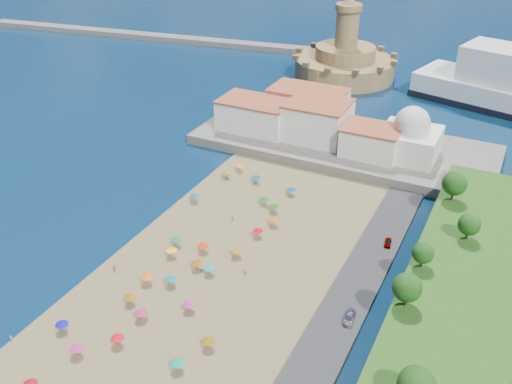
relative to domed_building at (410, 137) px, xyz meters
The scene contains 11 objects.
ground 77.60m from the domed_building, 112.91° to the right, with size 700.00×700.00×0.00m, color #071938.
terrace 21.44m from the domed_building, behind, with size 90.00×36.00×3.00m, color #59544C.
jetty 56.51m from the domed_building, 138.62° to the left, with size 18.00×70.00×2.40m, color #59544C.
breakwater 162.43m from the domed_building, 149.64° to the left, with size 200.00×7.00×2.60m, color #59544C.
waterfront_buildings 33.17m from the domed_building, behind, with size 57.00×29.00×11.00m.
domed_building is the anchor object (origin of this frame).
fortress 79.11m from the domed_building, 122.08° to the left, with size 40.00×40.00×32.40m.
beach_parasols 86.99m from the domed_building, 109.90° to the right, with size 32.78×106.02×2.20m.
beachgoers 101.18m from the domed_building, 109.59° to the right, with size 29.79×79.91×1.85m.
parked_cars 77.43m from the domed_building, 85.53° to the right, with size 2.18×73.80×1.30m.
hillside_trees 78.28m from the domed_building, 77.09° to the right, with size 13.08×109.53×7.49m.
Camera 1 is at (56.45, -80.66, 75.80)m, focal length 40.00 mm.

